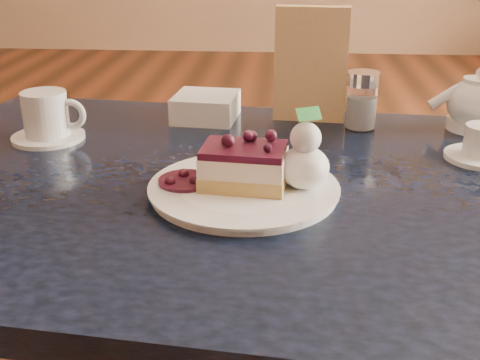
# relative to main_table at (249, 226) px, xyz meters

# --- Properties ---
(main_table) EXTENTS (1.25, 0.90, 0.74)m
(main_table) POSITION_rel_main_table_xyz_m (0.00, 0.00, 0.00)
(main_table) COLOR black
(main_table) RESTS_ON ground
(dessert_plate) EXTENTS (0.26, 0.26, 0.01)m
(dessert_plate) POSITION_rel_main_table_xyz_m (-0.00, -0.05, 0.08)
(dessert_plate) COLOR white
(dessert_plate) RESTS_ON main_table
(cheesecake_slice) EXTENTS (0.13, 0.09, 0.06)m
(cheesecake_slice) POSITION_rel_main_table_xyz_m (-0.00, -0.05, 0.12)
(cheesecake_slice) COLOR gold
(cheesecake_slice) RESTS_ON dessert_plate
(whipped_cream) EXTENTS (0.07, 0.07, 0.06)m
(whipped_cream) POSITION_rel_main_table_xyz_m (0.08, -0.05, 0.12)
(whipped_cream) COLOR white
(whipped_cream) RESTS_ON dessert_plate
(berry_sauce) EXTENTS (0.08, 0.08, 0.01)m
(berry_sauce) POSITION_rel_main_table_xyz_m (-0.09, -0.05, 0.09)
(berry_sauce) COLOR black
(berry_sauce) RESTS_ON dessert_plate
(coffee_set) EXTENTS (0.14, 0.13, 0.09)m
(coffee_set) POSITION_rel_main_table_xyz_m (-0.37, 0.16, 0.12)
(coffee_set) COLOR white
(coffee_set) RESTS_ON main_table
(tea_set) EXTENTS (0.16, 0.27, 0.10)m
(tea_set) POSITION_rel_main_table_xyz_m (0.40, 0.24, 0.12)
(tea_set) COLOR white
(tea_set) RESTS_ON main_table
(menu_card) EXTENTS (0.14, 0.04, 0.22)m
(menu_card) POSITION_rel_main_table_xyz_m (0.10, 0.32, 0.19)
(menu_card) COLOR #FFF1AB
(menu_card) RESTS_ON main_table
(sugar_shaker) EXTENTS (0.06, 0.06, 0.11)m
(sugar_shaker) POSITION_rel_main_table_xyz_m (0.19, 0.26, 0.13)
(sugar_shaker) COLOR white
(sugar_shaker) RESTS_ON main_table
(napkin_stack) EXTENTS (0.13, 0.13, 0.05)m
(napkin_stack) POSITION_rel_main_table_xyz_m (-0.11, 0.30, 0.10)
(napkin_stack) COLOR white
(napkin_stack) RESTS_ON main_table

